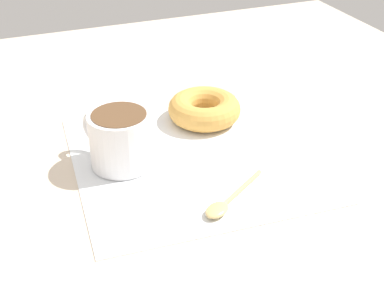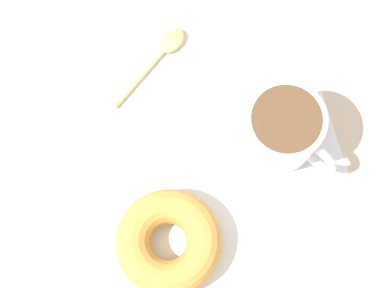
{
  "view_description": "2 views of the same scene",
  "coord_description": "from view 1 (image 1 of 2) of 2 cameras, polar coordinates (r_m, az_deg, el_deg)",
  "views": [
    {
      "loc": [
        59.43,
        -22.6,
        41.51
      ],
      "look_at": [
        -0.24,
        0.65,
        2.3
      ],
      "focal_mm": 50.0,
      "sensor_mm": 36.0,
      "label": 1
    },
    {
      "loc": [
        -16.15,
        5.93,
        71.53
      ],
      "look_at": [
        -0.24,
        0.65,
        2.3
      ],
      "focal_mm": 60.0,
      "sensor_mm": 36.0,
      "label": 2
    }
  ],
  "objects": [
    {
      "name": "spoon",
      "position": [
        0.67,
        3.43,
        -6.39
      ],
      "size": [
        7.89,
        11.11,
        0.9
      ],
      "color": "#D8B772",
      "rests_on": "napkin"
    },
    {
      "name": "ground_plane",
      "position": [
        0.76,
        -0.39,
        -2.29
      ],
      "size": [
        120.0,
        120.0,
        2.0
      ],
      "primitive_type": "cube",
      "color": "beige"
    },
    {
      "name": "napkin",
      "position": [
        0.76,
        -0.0,
        -1.38
      ],
      "size": [
        34.82,
        34.82,
        0.3
      ],
      "primitive_type": "cube",
      "rotation": [
        0.0,
        0.0,
        -0.06
      ],
      "color": "white",
      "rests_on": "ground_plane"
    },
    {
      "name": "donut",
      "position": [
        0.85,
        1.33,
        3.79
      ],
      "size": [
        11.5,
        11.5,
        3.8
      ],
      "primitive_type": "torus",
      "color": "gold",
      "rests_on": "napkin"
    },
    {
      "name": "coffee_cup",
      "position": [
        0.73,
        -7.72,
        0.65
      ],
      "size": [
        10.77,
        8.61,
        7.74
      ],
      "color": "white",
      "rests_on": "napkin"
    }
  ]
}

